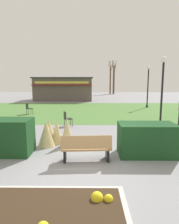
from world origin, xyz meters
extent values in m
plane|color=gray|center=(0.00, 0.00, 0.00)|extent=(80.00, 80.00, 0.00)
cube|color=#4C7A38|center=(0.00, 11.82, 0.00)|extent=(36.00, 12.00, 0.01)
cube|color=beige|center=(-0.94, -2.77, 0.07)|extent=(3.51, 2.25, 0.14)
cube|color=#382819|center=(-0.94, -2.77, 0.14)|extent=(3.27, 2.01, 0.04)
sphere|color=yellow|center=(0.42, -2.25, 0.19)|extent=(0.20, 0.20, 0.20)
sphere|color=yellow|center=(0.17, -2.21, 0.19)|extent=(0.27, 0.27, 0.27)
cube|color=tan|center=(-0.13, 0.29, 0.45)|extent=(1.73, 0.59, 0.06)
cube|color=tan|center=(-0.12, 0.07, 0.73)|extent=(1.70, 0.23, 0.44)
cube|color=black|center=(-0.86, 0.24, 0.23)|extent=(0.11, 0.44, 0.45)
cube|color=black|center=(0.59, 0.34, 0.23)|extent=(0.11, 0.44, 0.45)
cube|color=tan|center=(-0.94, 0.24, 0.57)|extent=(0.09, 0.44, 0.06)
cube|color=tan|center=(0.67, 0.34, 0.57)|extent=(0.09, 0.44, 0.06)
cube|color=#19421E|center=(-3.13, 0.93, 0.66)|extent=(1.84, 1.10, 1.33)
cube|color=#19421E|center=(2.08, 0.85, 0.60)|extent=(2.04, 1.10, 1.19)
cone|color=#D1BC7F|center=(-0.98, 1.85, 0.62)|extent=(0.58, 0.58, 1.23)
cone|color=#D1BC7F|center=(-1.81, 2.21, 0.54)|extent=(0.56, 0.56, 1.09)
cone|color=#D1BC7F|center=(-1.47, 2.18, 0.55)|extent=(0.52, 0.52, 1.10)
cone|color=#D1BC7F|center=(-1.85, 1.85, 0.54)|extent=(0.73, 0.73, 1.08)
cylinder|color=black|center=(4.37, 6.02, 0.10)|extent=(0.22, 0.22, 0.20)
cylinder|color=black|center=(4.37, 6.02, 1.91)|extent=(0.12, 0.12, 3.82)
sphere|color=white|center=(4.37, 6.02, 3.98)|extent=(0.36, 0.36, 0.36)
cylinder|color=black|center=(5.74, 14.03, 0.10)|extent=(0.22, 0.22, 0.20)
cylinder|color=black|center=(5.74, 14.03, 1.91)|extent=(0.12, 0.12, 3.82)
sphere|color=white|center=(5.74, 14.03, 3.98)|extent=(0.36, 0.36, 0.36)
cube|color=#594C47|center=(-3.77, 21.70, 1.50)|extent=(7.69, 4.51, 2.99)
cube|color=#333338|center=(-3.77, 21.70, 3.07)|extent=(7.99, 4.81, 0.16)
cube|color=maroon|center=(-3.77, 19.27, 2.16)|extent=(7.79, 0.36, 0.08)
cube|color=#D8CC4C|center=(-3.77, 19.43, 2.46)|extent=(6.93, 0.04, 0.28)
cube|color=black|center=(-1.36, 5.53, 0.45)|extent=(0.58, 0.58, 0.04)
cube|color=black|center=(-1.55, 5.46, 0.67)|extent=(0.21, 0.42, 0.44)
cylinder|color=black|center=(-1.11, 5.43, 0.23)|extent=(0.03, 0.03, 0.45)
cylinder|color=black|center=(-1.26, 5.78, 0.23)|extent=(0.03, 0.03, 0.45)
cylinder|color=black|center=(-1.46, 5.28, 0.23)|extent=(0.03, 0.03, 0.45)
cylinder|color=black|center=(-1.61, 5.63, 0.23)|extent=(0.03, 0.03, 0.45)
cube|color=black|center=(-5.04, 9.85, 0.45)|extent=(0.62, 0.62, 0.04)
cube|color=black|center=(-5.19, 9.72, 0.67)|extent=(0.31, 0.37, 0.44)
cylinder|color=black|center=(-4.77, 9.82, 0.23)|extent=(0.03, 0.03, 0.45)
cylinder|color=black|center=(-5.01, 10.12, 0.23)|extent=(0.03, 0.03, 0.45)
cylinder|color=black|center=(-5.07, 9.58, 0.23)|extent=(0.03, 0.03, 0.45)
cylinder|color=black|center=(-5.31, 9.88, 0.23)|extent=(0.03, 0.03, 0.45)
cube|color=#2D6638|center=(-4.30, 28.44, 0.55)|extent=(4.21, 1.82, 0.60)
cube|color=black|center=(-4.45, 28.44, 0.98)|extent=(2.32, 1.60, 0.44)
cylinder|color=black|center=(-3.00, 29.35, 0.32)|extent=(0.64, 0.22, 0.64)
cylinder|color=black|center=(-3.01, 27.51, 0.32)|extent=(0.64, 0.22, 0.64)
cylinder|color=black|center=(-5.60, 29.37, 0.32)|extent=(0.64, 0.22, 0.64)
cylinder|color=black|center=(-5.61, 27.53, 0.32)|extent=(0.64, 0.22, 0.64)
cylinder|color=brown|center=(4.51, 33.72, 2.76)|extent=(0.28, 0.28, 5.53)
cylinder|color=brown|center=(4.84, 33.83, 6.03)|extent=(0.25, 0.58, 1.12)
cylinder|color=brown|center=(4.33, 34.03, 6.03)|extent=(0.54, 0.36, 1.12)
cylinder|color=brown|center=(4.33, 33.42, 6.03)|extent=(0.54, 0.35, 1.12)
cylinder|color=brown|center=(4.49, 34.35, 2.37)|extent=(0.28, 0.28, 4.74)
cylinder|color=brown|center=(4.82, 34.45, 5.24)|extent=(0.25, 0.58, 1.12)
cylinder|color=brown|center=(4.31, 34.65, 5.24)|extent=(0.54, 0.36, 1.12)
cylinder|color=brown|center=(4.31, 34.04, 5.24)|extent=(0.54, 0.35, 1.12)
cylinder|color=brown|center=(3.81, 34.00, 2.75)|extent=(0.28, 0.28, 5.49)
cylinder|color=brown|center=(4.14, 34.10, 5.99)|extent=(0.25, 0.58, 1.12)
cylinder|color=brown|center=(3.63, 34.30, 5.99)|extent=(0.54, 0.36, 1.12)
cylinder|color=brown|center=(3.64, 33.69, 5.99)|extent=(0.54, 0.35, 1.12)
camera|label=1|loc=(0.04, -6.25, 2.76)|focal=31.92mm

